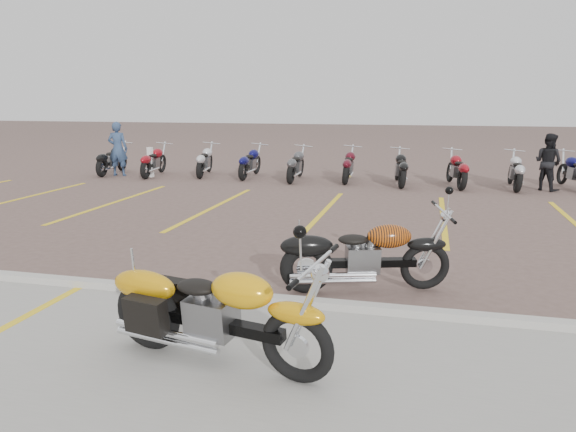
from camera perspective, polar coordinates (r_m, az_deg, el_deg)
name	(u,v)px	position (r m, az deg, el deg)	size (l,w,h in m)	color
ground	(278,260)	(9.23, -1.03, -4.47)	(100.00, 100.00, 0.00)	brown
concrete_apron	(145,399)	(5.33, -14.35, -17.54)	(60.00, 5.00, 0.01)	#9E9B93
curb	(238,297)	(7.39, -5.11, -8.22)	(60.00, 0.18, 0.12)	#ADAAA3
parking_stripes	(323,213)	(13.02, 3.55, 0.34)	(38.00, 5.50, 0.01)	yellow
yellow_cruiser	(213,315)	(5.63, -7.59, -9.98)	(2.44, 0.68, 1.02)	black
flame_cruiser	(361,258)	(7.67, 7.43, -4.27)	(2.26, 0.82, 0.95)	black
person_a	(118,149)	(20.08, -16.91, 6.54)	(0.67, 0.44, 1.84)	navy
person_b	(548,162)	(17.72, 24.91, 4.99)	(0.79, 0.62, 1.63)	black
bollard	(150,162)	(19.51, -13.81, 5.33)	(0.15, 0.15, 1.00)	silver
bg_bike_row	(427,167)	(17.77, 13.96, 4.88)	(22.27, 2.05, 1.10)	black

